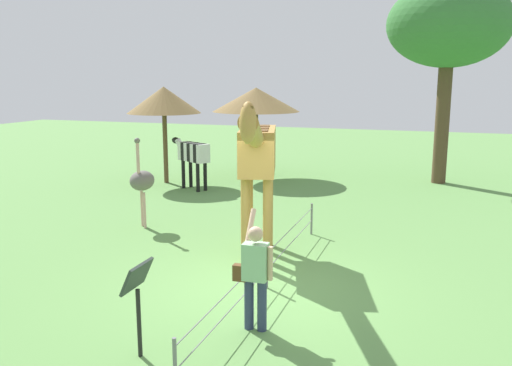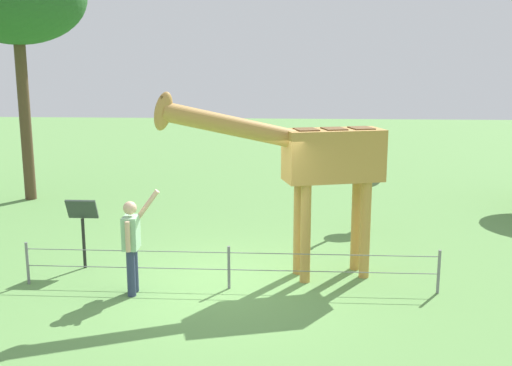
{
  "view_description": "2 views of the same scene",
  "coord_description": "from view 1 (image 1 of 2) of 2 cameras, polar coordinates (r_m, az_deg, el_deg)",
  "views": [
    {
      "loc": [
        8.57,
        2.82,
        3.68
      ],
      "look_at": [
        -0.47,
        -0.25,
        1.79
      ],
      "focal_mm": 37.69,
      "sensor_mm": 36.0,
      "label": 1
    },
    {
      "loc": [
        -1.06,
        9.87,
        3.84
      ],
      "look_at": [
        -0.44,
        -0.19,
        1.78
      ],
      "focal_mm": 42.76,
      "sensor_mm": 36.0,
      "label": 2
    }
  ],
  "objects": [
    {
      "name": "tree_west",
      "position": [
        19.8,
        19.77,
        15.39
      ],
      "size": [
        4.1,
        4.1,
        6.84
      ],
      "color": "brown",
      "rests_on": "ground_plane"
    },
    {
      "name": "visitor",
      "position": [
        7.91,
        -0.12,
        -9.36
      ],
      "size": [
        0.58,
        0.58,
        1.75
      ],
      "color": "navy",
      "rests_on": "ground_plane"
    },
    {
      "name": "wire_fence",
      "position": [
        9.57,
        1.15,
        -8.82
      ],
      "size": [
        7.05,
        0.05,
        0.75
      ],
      "color": "slate",
      "rests_on": "ground_plane"
    },
    {
      "name": "info_sign",
      "position": [
        7.33,
        -12.46,
        -10.97
      ],
      "size": [
        0.56,
        0.21,
        1.32
      ],
      "color": "black",
      "rests_on": "ground_plane"
    },
    {
      "name": "zebra",
      "position": [
        17.85,
        -6.77,
        3.03
      ],
      "size": [
        1.12,
        1.73,
        1.66
      ],
      "color": "black",
      "rests_on": "ground_plane"
    },
    {
      "name": "ostrich",
      "position": [
        13.45,
        -12.01,
        0.23
      ],
      "size": [
        0.7,
        0.56,
        2.25
      ],
      "color": "#CC9E93",
      "rests_on": "ground_plane"
    },
    {
      "name": "shade_hut_far",
      "position": [
        19.77,
        0.0,
        8.81
      ],
      "size": [
        3.18,
        3.18,
        3.3
      ],
      "color": "brown",
      "rests_on": "ground_plane"
    },
    {
      "name": "giraffe",
      "position": [
        10.67,
        0.09,
        2.8
      ],
      "size": [
        3.95,
        1.54,
        3.36
      ],
      "color": "#BC8942",
      "rests_on": "ground_plane"
    },
    {
      "name": "ground_plane",
      "position": [
        9.75,
        0.52,
        -10.99
      ],
      "size": [
        60.0,
        60.0,
        0.0
      ],
      "primitive_type": "plane",
      "color": "#60934C"
    },
    {
      "name": "shade_hut_near",
      "position": [
        18.95,
        -9.75,
        8.64
      ],
      "size": [
        2.55,
        2.55,
        3.35
      ],
      "color": "brown",
      "rests_on": "ground_plane"
    }
  ]
}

